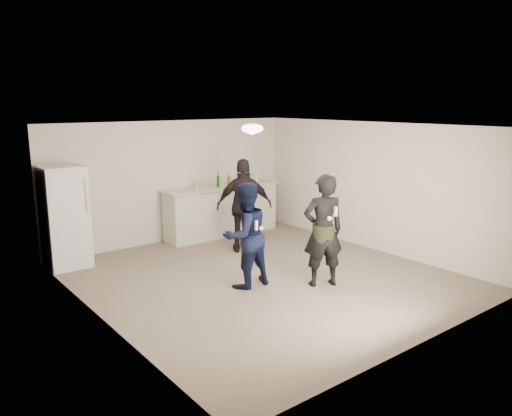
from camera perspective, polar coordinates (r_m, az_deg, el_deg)
floor at (r=8.43m, az=0.85°, el=-7.89°), size 6.00×6.00×0.00m
ceiling at (r=7.93m, az=0.90°, el=9.34°), size 6.00×6.00×0.00m
wall_back at (r=10.56m, az=-9.43°, el=3.04°), size 6.00×0.00×6.00m
wall_front at (r=6.12m, az=18.85°, el=-4.03°), size 6.00×0.00×6.00m
wall_left at (r=6.75m, az=-17.62°, el=-2.47°), size 0.00×6.00×6.00m
wall_right at (r=10.02m, az=13.21°, el=2.40°), size 0.00×6.00×6.00m
counter at (r=10.92m, az=-3.91°, el=-0.40°), size 2.60×0.56×1.05m
counter_top at (r=10.81m, az=-3.95°, el=2.42°), size 2.68×0.64×0.04m
fridge at (r=9.35m, az=-21.05°, el=-0.96°), size 0.70×0.70×1.80m
fridge_handle at (r=9.01m, az=-18.84°, el=1.33°), size 0.02×0.02×0.60m
ceiling_dome at (r=8.17m, az=-0.44°, el=9.07°), size 0.36×0.36×0.16m
shaker at (r=10.60m, az=-6.75°, el=2.75°), size 0.08×0.08×0.17m
man at (r=7.79m, az=-1.25°, el=-3.14°), size 0.83×0.65×1.67m
woman at (r=7.89m, az=7.68°, el=-2.58°), size 0.77×0.66×1.79m
camo_shorts at (r=7.91m, az=7.67°, el=-2.91°), size 0.34×0.34×0.28m
spectator at (r=9.61m, az=-1.34°, el=0.25°), size 1.13×0.95×1.82m
remote_man at (r=7.52m, az=0.02°, el=-2.00°), size 0.04×0.04×0.15m
nunchuk_man at (r=7.64m, az=0.59°, el=-2.33°), size 0.07×0.07×0.07m
remote_woman at (r=7.65m, az=9.09°, el=-0.38°), size 0.04×0.04×0.15m
nunchuk_woman at (r=7.62m, az=8.39°, el=-1.18°), size 0.07×0.07×0.07m
bottle_cluster at (r=11.00m, az=-1.80°, el=3.29°), size 1.09×0.35×0.24m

